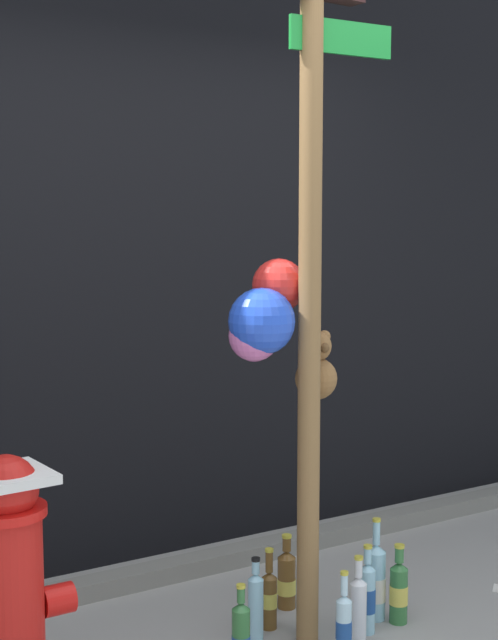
% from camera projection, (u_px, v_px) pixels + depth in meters
% --- Properties ---
extents(building_wall, '(10.00, 0.20, 3.46)m').
position_uv_depth(building_wall, '(139.00, 193.00, 4.26)').
color(building_wall, black).
rests_on(building_wall, ground_plane).
extents(curb_strip, '(8.00, 0.12, 0.08)m').
position_uv_depth(curb_strip, '(181.00, 568.00, 4.12)').
color(curb_strip, slate).
rests_on(curb_strip, ground_plane).
extents(memorial_post, '(0.64, 0.29, 2.75)m').
position_uv_depth(memorial_post, '(291.00, 245.00, 3.33)').
color(memorial_post, olive).
rests_on(memorial_post, ground_plane).
extents(fire_hydrant, '(0.42, 0.29, 0.88)m').
position_uv_depth(fire_hydrant, '(8.00, 585.00, 2.87)').
color(fire_hydrant, red).
rests_on(fire_hydrant, ground_plane).
extents(bottle_0, '(0.06, 0.06, 0.33)m').
position_uv_depth(bottle_0, '(269.00, 597.00, 3.59)').
color(bottle_0, brown).
rests_on(bottle_0, ground_plane).
extents(bottle_1, '(0.07, 0.07, 0.33)m').
position_uv_depth(bottle_1, '(241.00, 638.00, 3.22)').
color(bottle_1, '#337038').
rests_on(bottle_1, ground_plane).
extents(bottle_2, '(0.06, 0.06, 0.32)m').
position_uv_depth(bottle_2, '(256.00, 604.00, 3.50)').
color(bottle_2, '#93CCE0').
rests_on(bottle_2, ground_plane).
extents(bottle_3, '(0.07, 0.07, 0.32)m').
position_uv_depth(bottle_3, '(399.00, 591.00, 3.64)').
color(bottle_3, '#337038').
rests_on(bottle_3, ground_plane).
extents(bottle_4, '(0.08, 0.08, 0.31)m').
position_uv_depth(bottle_4, '(287.00, 579.00, 3.78)').
color(bottle_4, brown).
rests_on(bottle_4, ground_plane).
extents(bottle_5, '(0.07, 0.07, 0.40)m').
position_uv_depth(bottle_5, '(305.00, 594.00, 3.55)').
color(bottle_5, '#B2DBEA').
rests_on(bottle_5, ground_plane).
extents(bottle_6, '(0.06, 0.06, 0.36)m').
position_uv_depth(bottle_6, '(344.00, 628.00, 3.28)').
color(bottle_6, '#B2DBEA').
rests_on(bottle_6, ground_plane).
extents(bottle_7, '(0.08, 0.08, 0.42)m').
position_uv_depth(bottle_7, '(376.00, 582.00, 3.67)').
color(bottle_7, '#93CCE0').
rests_on(bottle_7, ground_plane).
extents(bottle_8, '(0.06, 0.06, 0.36)m').
position_uv_depth(bottle_8, '(358.00, 610.00, 3.42)').
color(bottle_8, silver).
rests_on(bottle_8, ground_plane).
extents(bottle_9, '(0.07, 0.07, 0.35)m').
position_uv_depth(bottle_9, '(367.00, 597.00, 3.55)').
color(bottle_9, '#93CCE0').
rests_on(bottle_9, ground_plane).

